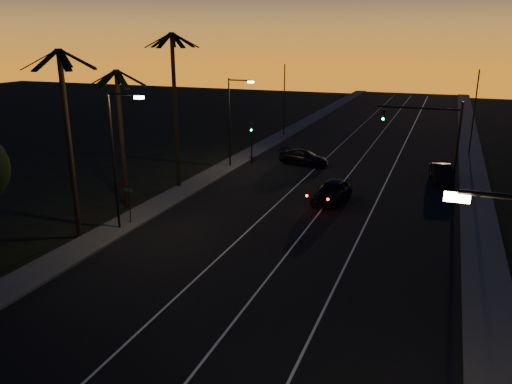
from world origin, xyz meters
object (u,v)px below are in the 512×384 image
at_px(signal_mast, 430,126).
at_px(cross_car, 303,157).
at_px(right_car, 442,173).
at_px(lead_car, 332,191).

bearing_deg(signal_mast, cross_car, 173.25).
height_order(signal_mast, right_car, signal_mast).
bearing_deg(lead_car, cross_car, 116.72).
height_order(right_car, cross_car, right_car).
bearing_deg(lead_car, right_car, 48.85).
bearing_deg(cross_car, signal_mast, -6.75).
bearing_deg(cross_car, lead_car, -63.28).
distance_m(lead_car, cross_car, 11.71).
relative_size(signal_mast, lead_car, 1.26).
xyz_separation_m(lead_car, right_car, (7.72, 8.83, -0.08)).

